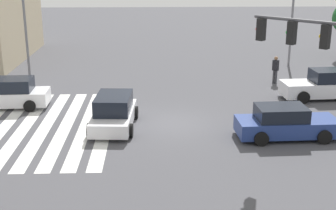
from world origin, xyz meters
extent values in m
plane|color=#47474C|center=(0.00, 0.00, 0.00)|extent=(113.39, 113.39, 0.00)
cube|color=silver|center=(0.00, -7.70, 0.00)|extent=(10.55, 0.60, 0.01)
cube|color=silver|center=(0.00, -6.75, 0.00)|extent=(10.55, 0.60, 0.01)
cube|color=silver|center=(0.00, -5.80, 0.00)|extent=(10.55, 0.60, 0.01)
cube|color=silver|center=(0.00, -4.85, 0.00)|extent=(10.55, 0.60, 0.01)
cube|color=silver|center=(0.00, -3.90, 0.00)|extent=(10.55, 0.60, 0.01)
cube|color=silver|center=(0.00, -2.95, 0.00)|extent=(10.55, 0.60, 0.01)
cylinder|color=#47474C|center=(5.31, 5.31, 5.46)|extent=(4.28, 4.28, 0.12)
cube|color=black|center=(5.24, 5.24, 4.99)|extent=(0.40, 0.40, 0.84)
sphere|color=gold|center=(5.12, 5.12, 4.99)|extent=(0.16, 0.16, 0.16)
cube|color=black|center=(4.33, 4.33, 4.99)|extent=(0.40, 0.40, 0.84)
sphere|color=green|center=(4.22, 4.22, 4.99)|extent=(0.16, 0.16, 0.16)
cube|color=black|center=(3.42, 3.42, 4.99)|extent=(0.40, 0.40, 0.84)
sphere|color=red|center=(3.31, 3.31, 4.99)|extent=(0.16, 0.16, 0.16)
cube|color=navy|center=(1.96, 5.16, 0.51)|extent=(1.86, 4.47, 0.69)
cube|color=black|center=(1.97, 4.86, 1.15)|extent=(1.61, 2.18, 0.59)
cylinder|color=black|center=(1.04, 6.49, 0.31)|extent=(0.24, 0.63, 0.62)
cylinder|color=black|center=(2.78, 6.56, 0.31)|extent=(0.24, 0.63, 0.62)
cylinder|color=black|center=(1.15, 3.76, 0.31)|extent=(0.24, 0.63, 0.62)
cylinder|color=black|center=(2.88, 3.83, 0.31)|extent=(0.24, 0.63, 0.62)
cube|color=silver|center=(0.36, -2.54, 0.47)|extent=(4.21, 2.00, 0.60)
cube|color=black|center=(0.27, -2.54, 1.15)|extent=(2.49, 1.72, 0.76)
cylinder|color=black|center=(1.68, -1.73, 0.31)|extent=(0.64, 0.26, 0.62)
cylinder|color=black|center=(1.57, -3.52, 0.31)|extent=(0.64, 0.26, 0.62)
cylinder|color=black|center=(-0.86, -1.57, 0.31)|extent=(0.64, 0.26, 0.62)
cylinder|color=black|center=(-0.97, -3.36, 0.31)|extent=(0.64, 0.26, 0.62)
cube|color=silver|center=(-3.96, 8.86, 0.58)|extent=(1.94, 4.68, 0.78)
cube|color=black|center=(-3.99, 9.18, 1.31)|extent=(1.61, 2.04, 0.68)
cylinder|color=black|center=(-3.03, 7.49, 0.34)|extent=(0.26, 0.69, 0.68)
cylinder|color=black|center=(-4.72, 7.38, 0.34)|extent=(0.26, 0.69, 0.68)
cube|color=silver|center=(-2.94, -8.41, 0.54)|extent=(1.79, 4.32, 0.73)
cube|color=black|center=(-2.94, -8.30, 1.23)|extent=(1.58, 2.51, 0.66)
cylinder|color=black|center=(-2.12, -7.06, 0.31)|extent=(0.24, 0.62, 0.61)
cylinder|color=black|center=(-3.84, -7.11, 0.31)|extent=(0.24, 0.62, 0.61)
cylinder|color=#38383D|center=(-7.26, 7.08, 0.42)|extent=(0.14, 0.14, 0.85)
cylinder|color=#38383D|center=(-7.38, 6.96, 0.42)|extent=(0.14, 0.14, 0.85)
cube|color=black|center=(-7.32, 7.02, 1.18)|extent=(0.41, 0.41, 0.67)
sphere|color=#8C6647|center=(-7.32, 7.02, 1.63)|extent=(0.23, 0.23, 0.23)
cylinder|color=slate|center=(-9.76, -8.93, 4.48)|extent=(0.16, 0.16, 8.95)
cylinder|color=slate|center=(-12.38, 9.35, 4.45)|extent=(0.16, 0.16, 8.89)
camera|label=1|loc=(21.07, -0.77, 7.55)|focal=50.00mm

